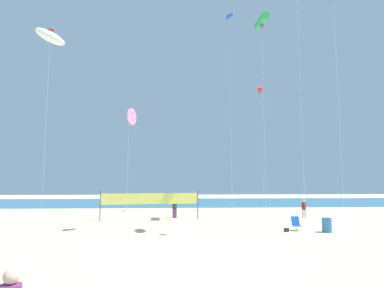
# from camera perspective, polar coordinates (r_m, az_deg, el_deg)

# --- Properties ---
(ground_plane) EXTENTS (120.00, 120.00, 0.00)m
(ground_plane) POSITION_cam_1_polar(r_m,az_deg,el_deg) (15.46, -1.87, -18.53)
(ground_plane) COLOR beige
(ocean_band) EXTENTS (120.00, 20.00, 0.01)m
(ocean_band) POSITION_cam_1_polar(r_m,az_deg,el_deg) (49.07, -2.78, -10.19)
(ocean_band) COLOR teal
(ocean_band) RESTS_ON ground
(beachgoer_maroon_shirt) EXTENTS (0.37, 0.37, 1.60)m
(beachgoer_maroon_shirt) POSITION_cam_1_polar(r_m,az_deg,el_deg) (30.26, 19.05, -10.60)
(beachgoer_maroon_shirt) COLOR white
(beachgoer_maroon_shirt) RESTS_ON ground
(beachgoer_charcoal_shirt) EXTENTS (0.38, 0.38, 1.68)m
(beachgoer_charcoal_shirt) POSITION_cam_1_polar(r_m,az_deg,el_deg) (28.92, -3.07, -11.05)
(beachgoer_charcoal_shirt) COLOR #7A3872
(beachgoer_charcoal_shirt) RESTS_ON ground
(folding_beach_chair) EXTENTS (0.52, 0.65, 0.89)m
(folding_beach_chair) POSITION_cam_1_polar(r_m,az_deg,el_deg) (22.86, 17.80, -13.09)
(folding_beach_chair) COLOR #1959B2
(folding_beach_chair) RESTS_ON ground
(trash_barrel) EXTENTS (0.60, 0.60, 0.89)m
(trash_barrel) POSITION_cam_1_polar(r_m,az_deg,el_deg) (22.73, 22.59, -13.00)
(trash_barrel) COLOR teal
(trash_barrel) RESTS_ON ground
(volleyball_net) EXTENTS (8.08, 1.09, 2.40)m
(volleyball_net) POSITION_cam_1_polar(r_m,az_deg,el_deg) (27.67, -7.32, -9.69)
(volleyball_net) COLOR #4C4C51
(volleyball_net) RESTS_ON ground
(beach_handbag) EXTENTS (0.30, 0.15, 0.24)m
(beach_handbag) POSITION_cam_1_polar(r_m,az_deg,el_deg) (22.09, 16.24, -14.29)
(beach_handbag) COLOR #2D2D33
(beach_handbag) RESTS_ON ground
(kite_pink_delta) EXTENTS (0.90, 1.27, 8.12)m
(kite_pink_delta) POSITION_cam_1_polar(r_m,az_deg,el_deg) (22.49, -11.01, 4.69)
(kite_pink_delta) COLOR silver
(kite_pink_delta) RESTS_ON ground
(kite_white_inflatable) EXTENTS (2.20, 2.00, 13.97)m
(kite_white_inflatable) POSITION_cam_1_polar(r_m,az_deg,el_deg) (26.19, -23.63, 16.85)
(kite_white_inflatable) COLOR silver
(kite_white_inflatable) RESTS_ON ground
(kite_green_tube) EXTENTS (0.76, 2.23, 17.46)m
(kite_green_tube) POSITION_cam_1_polar(r_m,az_deg,el_deg) (31.00, 12.13, 20.23)
(kite_green_tube) COLOR silver
(kite_green_tube) RESTS_ON ground
(kite_blue_inflatable) EXTENTS (0.95, 1.37, 21.72)m
(kite_blue_inflatable) POSITION_cam_1_polar(r_m,az_deg,el_deg) (38.80, 6.61, 21.28)
(kite_blue_inflatable) COLOR silver
(kite_blue_inflatable) RESTS_ON ground
(kite_red_delta) EXTENTS (0.91, 1.07, 13.86)m
(kite_red_delta) POSITION_cam_1_polar(r_m,az_deg,el_deg) (37.48, 12.03, 9.36)
(kite_red_delta) COLOR silver
(kite_red_delta) RESTS_ON ground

